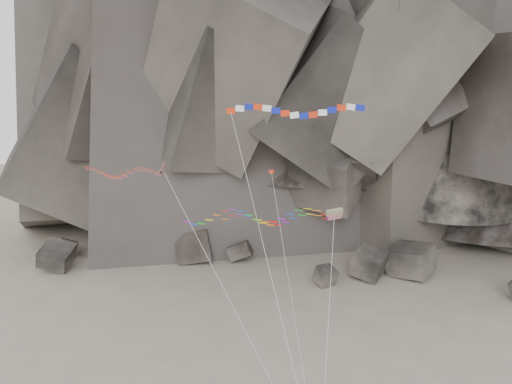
% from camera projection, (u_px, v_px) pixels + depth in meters
% --- Properties ---
extents(headland, '(110.00, 70.00, 84.00)m').
position_uv_depth(headland, '(303.00, 32.00, 108.22)').
color(headland, '#585048').
rests_on(headland, ground).
extents(boulder_field, '(80.99, 16.23, 7.26)m').
position_uv_depth(boulder_field, '(292.00, 261.00, 83.36)').
color(boulder_field, '#47423F').
rests_on(boulder_field, ground).
extents(delta_kite, '(24.72, 13.60, 22.47)m').
position_uv_depth(delta_kite, '(120.00, 172.00, 49.21)').
color(delta_kite, red).
rests_on(delta_kite, ground).
extents(banner_kite, '(12.43, 13.04, 27.97)m').
position_uv_depth(banner_kite, '(295.00, 112.00, 44.83)').
color(banner_kite, red).
rests_on(banner_kite, ground).
extents(parafoil_kite, '(15.64, 10.65, 19.18)m').
position_uv_depth(parafoil_kite, '(251.00, 216.00, 45.68)').
color(parafoil_kite, '#E0BD0C').
rests_on(parafoil_kite, ground).
extents(pennant_kite, '(5.65, 11.09, 22.04)m').
position_uv_depth(pennant_kite, '(283.00, 246.00, 43.45)').
color(pennant_kite, red).
rests_on(pennant_kite, ground).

